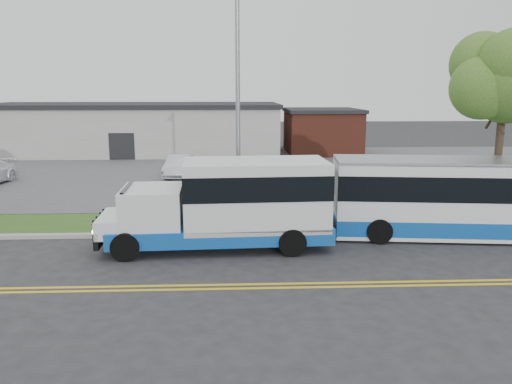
{
  "coord_description": "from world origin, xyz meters",
  "views": [
    {
      "loc": [
        2.84,
        -17.5,
        5.57
      ],
      "look_at": [
        3.68,
        1.69,
        1.6
      ],
      "focal_mm": 35.0,
      "sensor_mm": 36.0,
      "label": 1
    }
  ],
  "objects_px": {
    "shuttle_bus": "(233,201)",
    "parked_car_a": "(179,166)",
    "transit_bus": "(476,198)",
    "tree_east": "(506,73)",
    "streetlight_near": "(238,98)"
  },
  "relations": [
    {
      "from": "shuttle_bus",
      "to": "parked_car_a",
      "type": "xyz_separation_m",
      "value": [
        -3.43,
        14.23,
        -0.88
      ]
    },
    {
      "from": "transit_bus",
      "to": "tree_east",
      "type": "bearing_deg",
      "value": 56.81
    },
    {
      "from": "tree_east",
      "to": "transit_bus",
      "type": "relative_size",
      "value": 0.76
    },
    {
      "from": "streetlight_near",
      "to": "parked_car_a",
      "type": "distance_m",
      "value": 12.64
    },
    {
      "from": "shuttle_bus",
      "to": "transit_bus",
      "type": "xyz_separation_m",
      "value": [
        9.23,
        0.84,
        -0.15
      ]
    },
    {
      "from": "streetlight_near",
      "to": "shuttle_bus",
      "type": "height_order",
      "value": "streetlight_near"
    },
    {
      "from": "tree_east",
      "to": "parked_car_a",
      "type": "relative_size",
      "value": 1.99
    },
    {
      "from": "streetlight_near",
      "to": "parked_car_a",
      "type": "bearing_deg",
      "value": 107.97
    },
    {
      "from": "tree_east",
      "to": "shuttle_bus",
      "type": "relative_size",
      "value": 1.01
    },
    {
      "from": "tree_east",
      "to": "transit_bus",
      "type": "bearing_deg",
      "value": -129.56
    },
    {
      "from": "tree_east",
      "to": "transit_bus",
      "type": "xyz_separation_m",
      "value": [
        -1.98,
        -2.4,
        -4.69
      ]
    },
    {
      "from": "shuttle_bus",
      "to": "transit_bus",
      "type": "height_order",
      "value": "shuttle_bus"
    },
    {
      "from": "shuttle_bus",
      "to": "streetlight_near",
      "type": "bearing_deg",
      "value": 83.26
    },
    {
      "from": "shuttle_bus",
      "to": "parked_car_a",
      "type": "bearing_deg",
      "value": 100.97
    },
    {
      "from": "shuttle_bus",
      "to": "transit_bus",
      "type": "distance_m",
      "value": 9.27
    }
  ]
}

